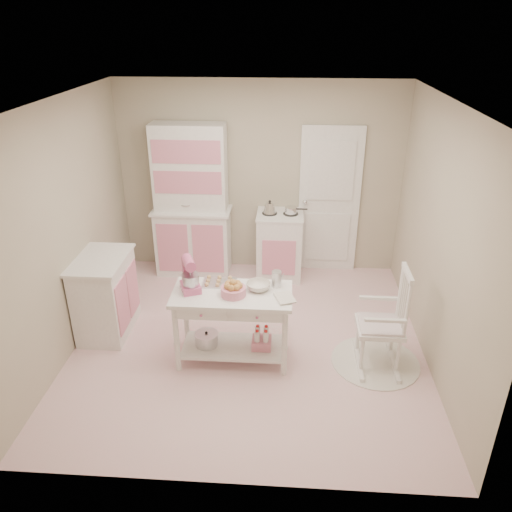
{
  "coord_description": "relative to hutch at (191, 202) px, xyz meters",
  "views": [
    {
      "loc": [
        0.39,
        -4.61,
        3.3
      ],
      "look_at": [
        0.06,
        0.19,
        0.97
      ],
      "focal_mm": 35.0,
      "sensor_mm": 36.0,
      "label": 1
    }
  ],
  "objects": [
    {
      "name": "door",
      "position": [
        1.86,
        0.21,
        -0.02
      ],
      "size": [
        0.82,
        0.05,
        2.04
      ],
      "primitive_type": "cube",
      "color": "white",
      "rests_on": "ground"
    },
    {
      "name": "lace_rug",
      "position": [
        2.27,
        -1.95,
        -1.03
      ],
      "size": [
        0.92,
        0.92,
        0.01
      ],
      "primitive_type": "cylinder",
      "color": "white",
      "rests_on": "ground"
    },
    {
      "name": "hutch",
      "position": [
        0.0,
        0.0,
        0.0
      ],
      "size": [
        1.06,
        0.5,
        2.08
      ],
      "primitive_type": "cube",
      "color": "white",
      "rests_on": "ground"
    },
    {
      "name": "mixing_bowl",
      "position": [
        1.03,
        -1.89,
        -0.2
      ],
      "size": [
        0.24,
        0.24,
        0.08
      ],
      "primitive_type": "imported",
      "color": "silver",
      "rests_on": "work_table"
    },
    {
      "name": "room_shell",
      "position": [
        0.91,
        -1.66,
        0.61
      ],
      "size": [
        3.84,
        3.84,
        2.62
      ],
      "color": "pink",
      "rests_on": "ground"
    },
    {
      "name": "base_cabinet",
      "position": [
        -0.72,
        -1.54,
        -0.58
      ],
      "size": [
        0.54,
        0.84,
        0.92
      ],
      "primitive_type": "cube",
      "color": "white",
      "rests_on": "ground"
    },
    {
      "name": "recipe_book",
      "position": [
        1.22,
        -2.09,
        -0.23
      ],
      "size": [
        0.24,
        0.27,
        0.02
      ],
      "primitive_type": "imported",
      "rotation": [
        0.0,
        0.0,
        0.34
      ],
      "color": "silver",
      "rests_on": "work_table"
    },
    {
      "name": "metal_pitcher",
      "position": [
        1.21,
        -1.81,
        -0.16
      ],
      "size": [
        0.1,
        0.1,
        0.17
      ],
      "primitive_type": "cylinder",
      "color": "silver",
      "rests_on": "work_table"
    },
    {
      "name": "stand_mixer",
      "position": [
        0.35,
        -1.95,
        -0.07
      ],
      "size": [
        0.29,
        0.33,
        0.34
      ],
      "primitive_type": "cube",
      "rotation": [
        0.0,
        0.0,
        0.38
      ],
      "color": "#CC5688",
      "rests_on": "work_table"
    },
    {
      "name": "stove",
      "position": [
        1.2,
        -0.05,
        -0.58
      ],
      "size": [
        0.62,
        0.57,
        0.92
      ],
      "primitive_type": "cube",
      "color": "white",
      "rests_on": "ground"
    },
    {
      "name": "rocking_chair",
      "position": [
        2.27,
        -1.95,
        -0.49
      ],
      "size": [
        0.48,
        0.72,
        1.1
      ],
      "primitive_type": "cube",
      "rotation": [
        0.0,
        0.0,
        -0.0
      ],
      "color": "white",
      "rests_on": "ground"
    },
    {
      "name": "work_table",
      "position": [
        0.77,
        -1.97,
        -0.64
      ],
      "size": [
        1.2,
        0.6,
        0.8
      ],
      "primitive_type": "cube",
      "color": "white",
      "rests_on": "ground"
    },
    {
      "name": "bread_basket",
      "position": [
        0.79,
        -2.02,
        -0.19
      ],
      "size": [
        0.25,
        0.25,
        0.09
      ],
      "primitive_type": "cylinder",
      "color": "pink",
      "rests_on": "work_table"
    },
    {
      "name": "cookie_tray",
      "position": [
        0.62,
        -1.79,
        -0.23
      ],
      "size": [
        0.34,
        0.24,
        0.02
      ],
      "primitive_type": "cube",
      "color": "silver",
      "rests_on": "work_table"
    }
  ]
}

